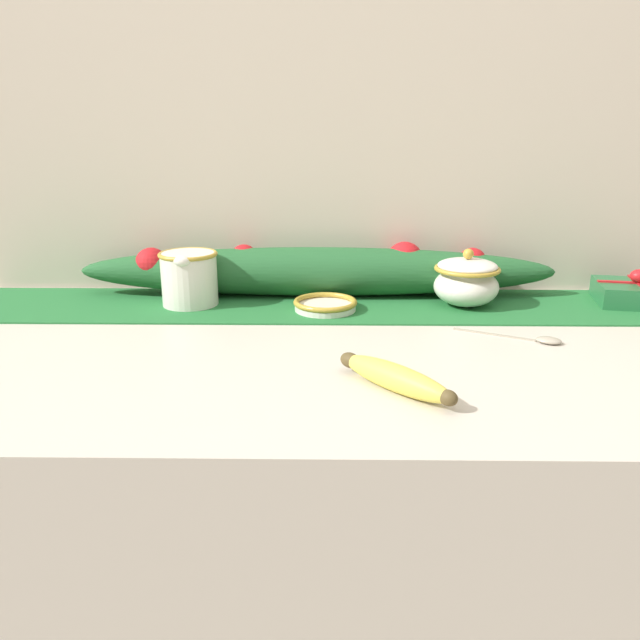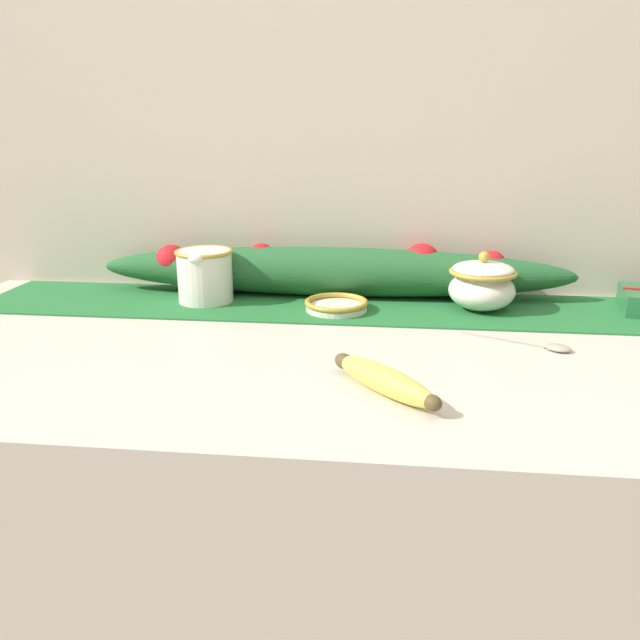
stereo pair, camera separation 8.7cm
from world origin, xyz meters
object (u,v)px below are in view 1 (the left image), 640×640
at_px(spoon, 541,340).
at_px(gift_box, 637,293).
at_px(banana, 395,377).
at_px(cream_pitcher, 189,276).
at_px(small_dish, 325,305).
at_px(sugar_bowl, 466,281).

relative_size(spoon, gift_box, 0.97).
xyz_separation_m(banana, gift_box, (0.51, 0.42, 0.01)).
bearing_deg(gift_box, cream_pitcher, -178.80).
height_order(small_dish, spoon, small_dish).
height_order(banana, spoon, banana).
bearing_deg(banana, spoon, 37.34).
bearing_deg(gift_box, sugar_bowl, -176.72).
height_order(sugar_bowl, gift_box, sugar_bowl).
relative_size(small_dish, spoon, 0.73).
relative_size(sugar_bowl, banana, 0.77).
xyz_separation_m(sugar_bowl, spoon, (0.08, -0.20, -0.05)).
height_order(cream_pitcher, spoon, cream_pitcher).
height_order(sugar_bowl, spoon, sugar_bowl).
distance_m(cream_pitcher, small_dish, 0.26).
xyz_separation_m(small_dish, banana, (0.09, -0.36, 0.00)).
distance_m(cream_pitcher, sugar_bowl, 0.52).
distance_m(cream_pitcher, banana, 0.53).
relative_size(sugar_bowl, small_dish, 1.04).
xyz_separation_m(cream_pitcher, banana, (0.35, -0.40, -0.04)).
height_order(sugar_bowl, banana, sugar_bowl).
height_order(banana, gift_box, gift_box).
height_order(cream_pitcher, sugar_bowl, sugar_bowl).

